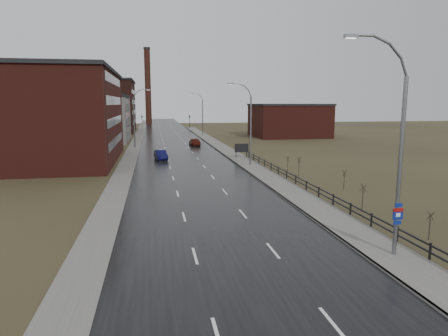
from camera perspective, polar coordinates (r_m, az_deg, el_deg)
name	(u,v)px	position (r m, az deg, el deg)	size (l,w,h in m)	color
ground	(251,285)	(19.99, 3.93, -16.29)	(320.00, 320.00, 0.00)	#2D2819
road	(177,148)	(78.09, -6.77, 2.86)	(14.00, 300.00, 0.06)	black
sidewalk_right	(251,166)	(54.75, 3.83, 0.26)	(3.20, 180.00, 0.18)	#595651
curb_right	(240,167)	(54.41, 2.27, 0.21)	(0.16, 180.00, 0.18)	slate
sidewalk_left	(134,149)	(78.05, -12.79, 2.71)	(2.40, 260.00, 0.12)	#595651
warehouse_near	(38,116)	(64.67, -25.09, 6.73)	(22.44, 28.56, 13.50)	#471914
warehouse_mid	(92,118)	(96.50, -18.28, 6.78)	(16.32, 20.40, 10.50)	slate
warehouse_far	(89,106)	(126.86, -18.70, 8.36)	(26.52, 24.48, 15.50)	#331611
building_right	(289,120)	(105.47, 9.22, 6.75)	(18.36, 16.32, 8.50)	#471914
smokestack	(148,86)	(167.64, -10.82, 11.42)	(2.70, 2.70, 30.70)	#331611
streetlight_main	(396,151)	(23.52, 23.33, 2.25)	(3.91, 0.29, 12.11)	slate
streetlight_right_mid	(249,124)	(55.10, 3.54, 6.33)	(3.36, 0.28, 11.35)	slate
streetlight_left	(136,118)	(79.61, -12.52, 7.02)	(3.36, 0.28, 11.35)	slate
streetlight_right_far	(201,114)	(108.30, -3.25, 7.75)	(3.36, 0.28, 11.35)	slate
guardrail	(309,186)	(39.52, 12.06, -2.50)	(0.10, 53.05, 1.10)	black
shrub_b	(430,225)	(28.73, 27.33, -7.23)	(0.44, 0.47, 1.85)	#382D23
shrub_c	(363,197)	(33.72, 19.21, -3.91)	(0.55, 0.58, 2.34)	#382D23
shrub_d	(344,179)	(42.00, 16.79, -1.55)	(0.47, 0.49, 1.96)	#382D23
shrub_e	(299,167)	(46.92, 10.66, 0.16)	(0.60, 0.63, 2.52)	#382D23
shrub_f	(288,163)	(52.07, 9.10, 0.69)	(0.45, 0.47, 1.85)	#382D23
billboard	(242,148)	(62.42, 2.52, 2.81)	(2.21, 0.17, 2.40)	black
traffic_light_left	(142,115)	(137.59, -11.66, 7.37)	(0.58, 2.73, 5.30)	black
traffic_light_right	(189,115)	(138.11, -4.95, 7.53)	(0.58, 2.73, 5.30)	black
car_near	(161,155)	(61.63, -9.02, 1.78)	(1.57, 4.50, 1.48)	#0B0C3B
car_far	(195,142)	(81.69, -4.19, 3.73)	(1.92, 4.77, 1.63)	#55170E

